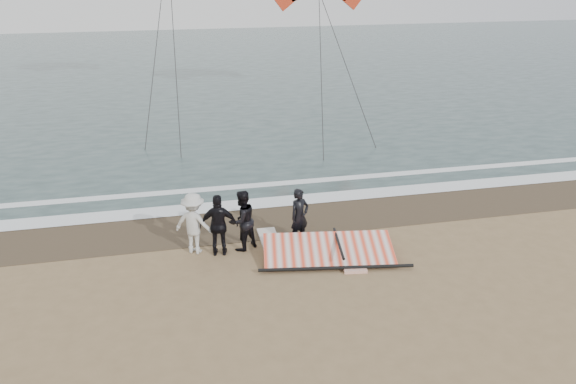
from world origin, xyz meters
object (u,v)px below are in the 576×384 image
board_white (349,252)px  board_cream (271,244)px  man_main (300,216)px  sail_rig (325,250)px

board_white → board_cream: size_ratio=1.08×
man_main → sail_rig: bearing=-84.8°
board_cream → sail_rig: bearing=-33.5°
man_main → board_cream: man_main is taller
board_cream → sail_rig: sail_rig is taller
man_main → sail_rig: man_main is taller
board_cream → board_white: bearing=-24.4°
board_white → board_cream: board_white is taller
board_white → sail_rig: sail_rig is taller
board_white → sail_rig: 0.74m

